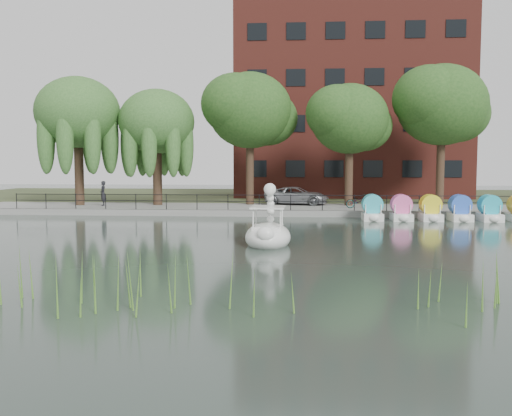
# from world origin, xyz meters

# --- Properties ---
(ground_plane) EXTENTS (120.00, 120.00, 0.00)m
(ground_plane) POSITION_xyz_m (0.00, 0.00, 0.00)
(ground_plane) COLOR #36413C
(promenade) EXTENTS (40.00, 6.00, 0.40)m
(promenade) POSITION_xyz_m (0.00, 16.00, 0.20)
(promenade) COLOR gray
(promenade) RESTS_ON ground_plane
(kerb) EXTENTS (40.00, 0.25, 0.40)m
(kerb) POSITION_xyz_m (0.00, 13.05, 0.20)
(kerb) COLOR gray
(kerb) RESTS_ON ground_plane
(land_strip) EXTENTS (60.00, 22.00, 0.36)m
(land_strip) POSITION_xyz_m (0.00, 30.00, 0.18)
(land_strip) COLOR #47512D
(land_strip) RESTS_ON ground_plane
(railing) EXTENTS (32.00, 0.05, 1.00)m
(railing) POSITION_xyz_m (0.00, 13.25, 1.15)
(railing) COLOR black
(railing) RESTS_ON promenade
(apartment_building) EXTENTS (20.00, 10.07, 18.00)m
(apartment_building) POSITION_xyz_m (7.00, 29.97, 9.36)
(apartment_building) COLOR #4C1E16
(apartment_building) RESTS_ON land_strip
(willow_left) EXTENTS (5.88, 5.88, 9.01)m
(willow_left) POSITION_xyz_m (-13.00, 16.50, 6.87)
(willow_left) COLOR #473323
(willow_left) RESTS_ON promenade
(willow_mid) EXTENTS (5.32, 5.32, 8.15)m
(willow_mid) POSITION_xyz_m (-7.50, 17.00, 6.25)
(willow_mid) COLOR #473323
(willow_mid) RESTS_ON promenade
(broadleaf_center) EXTENTS (6.00, 6.00, 9.25)m
(broadleaf_center) POSITION_xyz_m (-1.00, 18.00, 7.06)
(broadleaf_center) COLOR #473323
(broadleaf_center) RESTS_ON promenade
(broadleaf_right) EXTENTS (5.40, 5.40, 8.32)m
(broadleaf_right) POSITION_xyz_m (6.00, 17.50, 6.39)
(broadleaf_right) COLOR #473323
(broadleaf_right) RESTS_ON promenade
(broadleaf_far) EXTENTS (6.30, 6.30, 9.71)m
(broadleaf_far) POSITION_xyz_m (12.50, 18.50, 7.40)
(broadleaf_far) COLOR #473323
(broadleaf_far) RESTS_ON promenade
(minivan) EXTENTS (3.09, 5.50, 1.45)m
(minivan) POSITION_xyz_m (2.36, 17.94, 1.13)
(minivan) COLOR gray
(minivan) RESTS_ON promenade
(bicycle) EXTENTS (0.90, 1.80, 1.00)m
(bicycle) POSITION_xyz_m (6.47, 15.25, 0.90)
(bicycle) COLOR gray
(bicycle) RESTS_ON promenade
(pedestrian) EXTENTS (0.77, 0.86, 1.98)m
(pedestrian) POSITION_xyz_m (-11.07, 15.82, 1.39)
(pedestrian) COLOR black
(pedestrian) RESTS_ON promenade
(swan_boat) EXTENTS (1.98, 3.17, 2.56)m
(swan_boat) POSITION_xyz_m (1.24, 0.98, 0.56)
(swan_boat) COLOR white
(swan_boat) RESTS_ON ground_plane
(pedal_boat_row) EXTENTS (11.35, 1.70, 1.40)m
(pedal_boat_row) POSITION_xyz_m (11.98, 11.41, 0.61)
(pedal_boat_row) COLOR white
(pedal_boat_row) RESTS_ON ground_plane
(reed_bank) EXTENTS (24.00, 2.40, 1.20)m
(reed_bank) POSITION_xyz_m (2.00, -9.50, 0.60)
(reed_bank) COLOR #669938
(reed_bank) RESTS_ON ground_plane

